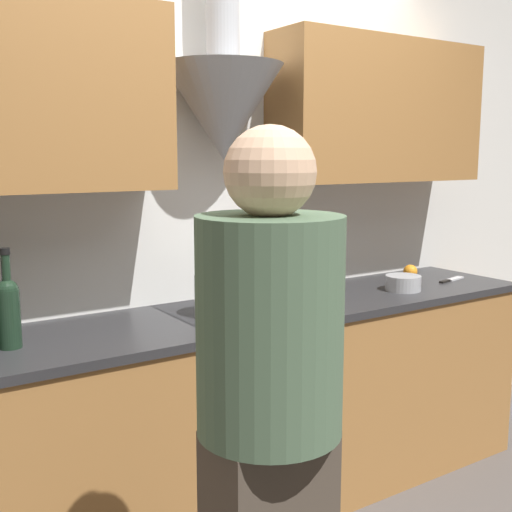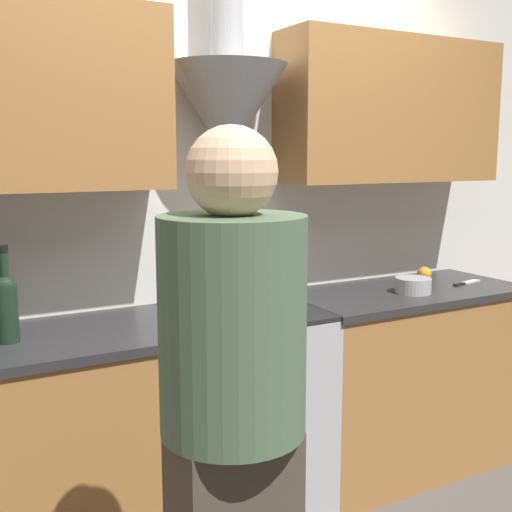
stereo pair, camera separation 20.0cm
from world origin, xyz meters
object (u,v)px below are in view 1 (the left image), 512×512
at_px(wine_bottle_6, 8,309).
at_px(saucepan, 403,283).
at_px(stock_pot, 219,295).
at_px(mixing_bowl, 265,296).
at_px(orange_fruit, 410,272).
at_px(person_foreground_left, 269,435).
at_px(stove_range, 243,410).

bearing_deg(wine_bottle_6, saucepan, -2.39).
distance_m(wine_bottle_6, saucepan, 1.85).
bearing_deg(stock_pot, mixing_bowl, 12.35).
xyz_separation_m(orange_fruit, saucepan, (-0.26, -0.20, -0.00)).
bearing_deg(orange_fruit, person_foreground_left, -145.86).
relative_size(wine_bottle_6, person_foreground_left, 0.21).
bearing_deg(person_foreground_left, stove_range, 60.72).
bearing_deg(mixing_bowl, stove_range, -167.13).
relative_size(wine_bottle_6, stock_pot, 1.75).
bearing_deg(mixing_bowl, stock_pot, -167.65).
distance_m(mixing_bowl, person_foreground_left, 1.33).
relative_size(orange_fruit, person_foreground_left, 0.05).
bearing_deg(stove_range, mixing_bowl, 12.87).
bearing_deg(saucepan, mixing_bowl, 170.46).
height_order(wine_bottle_6, person_foreground_left, person_foreground_left).
bearing_deg(mixing_bowl, saucepan, -9.54).
distance_m(stock_pot, saucepan, 1.02).
height_order(stock_pot, mixing_bowl, stock_pot).
relative_size(mixing_bowl, saucepan, 1.28).
distance_m(stock_pot, mixing_bowl, 0.29).
bearing_deg(orange_fruit, stock_pot, -174.10).
height_order(mixing_bowl, saucepan, same).
xyz_separation_m(wine_bottle_6, mixing_bowl, (1.10, 0.05, -0.10)).
distance_m(stove_range, wine_bottle_6, 1.14).
relative_size(mixing_bowl, orange_fruit, 2.94).
bearing_deg(stock_pot, stove_range, 11.84).
height_order(stove_range, person_foreground_left, person_foreground_left).
height_order(stock_pot, person_foreground_left, person_foreground_left).
height_order(stove_range, mixing_bowl, mixing_bowl).
relative_size(stock_pot, person_foreground_left, 0.12).
xyz_separation_m(stock_pot, person_foreground_left, (-0.46, -1.05, -0.10)).
height_order(saucepan, person_foreground_left, person_foreground_left).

